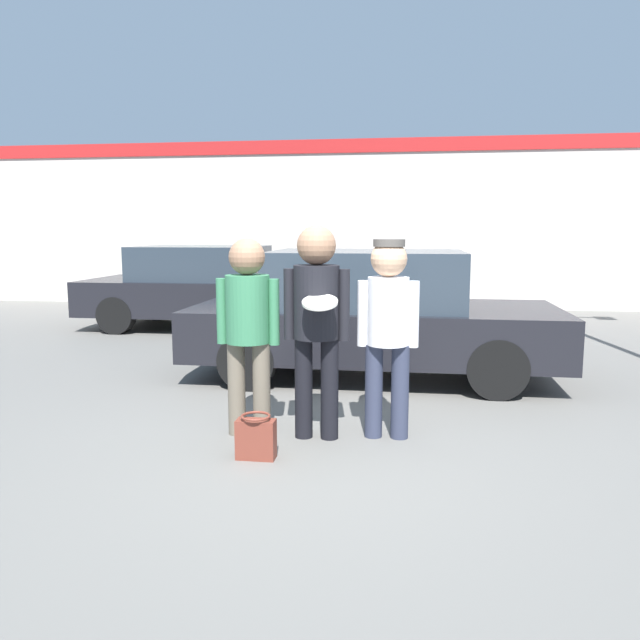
{
  "coord_description": "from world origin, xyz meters",
  "views": [
    {
      "loc": [
        0.72,
        -4.95,
        1.75
      ],
      "look_at": [
        -0.05,
        0.29,
        0.98
      ],
      "focal_mm": 35.0,
      "sensor_mm": 36.0,
      "label": 1
    }
  ],
  "objects": [
    {
      "name": "parked_car_near",
      "position": [
        0.26,
        2.44,
        0.75
      ],
      "size": [
        4.31,
        1.94,
        1.5
      ],
      "color": "black",
      "rests_on": "ground"
    },
    {
      "name": "person_right",
      "position": [
        0.53,
        0.19,
        1.01
      ],
      "size": [
        0.51,
        0.34,
        1.67
      ],
      "color": "#2D3347",
      "rests_on": "ground"
    },
    {
      "name": "shrub",
      "position": [
        -4.16,
        8.5,
        0.6
      ],
      "size": [
        1.2,
        1.2,
        1.2
      ],
      "color": "#387A3D",
      "rests_on": "ground"
    },
    {
      "name": "storefront_building",
      "position": [
        0.0,
        9.29,
        1.9
      ],
      "size": [
        24.0,
        0.22,
        3.74
      ],
      "color": "beige",
      "rests_on": "ground"
    },
    {
      "name": "handbag",
      "position": [
        -0.44,
        -0.46,
        0.17
      ],
      "size": [
        0.3,
        0.23,
        0.35
      ],
      "color": "brown",
      "rests_on": "ground"
    },
    {
      "name": "person_middle_with_frisbee",
      "position": [
        -0.05,
        0.09,
        1.08
      ],
      "size": [
        0.55,
        0.6,
        1.78
      ],
      "color": "black",
      "rests_on": "ground"
    },
    {
      "name": "person_left",
      "position": [
        -0.64,
        0.09,
        1.0
      ],
      "size": [
        0.54,
        0.37,
        1.68
      ],
      "color": "#665B4C",
      "rests_on": "ground"
    },
    {
      "name": "ground_plane",
      "position": [
        0.0,
        0.0,
        0.0
      ],
      "size": [
        56.0,
        56.0,
        0.0
      ],
      "primitive_type": "plane",
      "color": "#66635E"
    },
    {
      "name": "parked_car_far",
      "position": [
        -2.92,
        5.74,
        0.73
      ],
      "size": [
        4.23,
        1.94,
        1.46
      ],
      "color": "black",
      "rests_on": "ground"
    }
  ]
}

